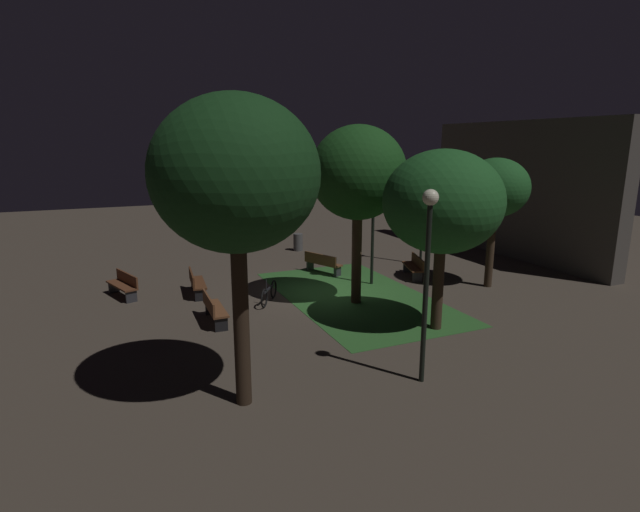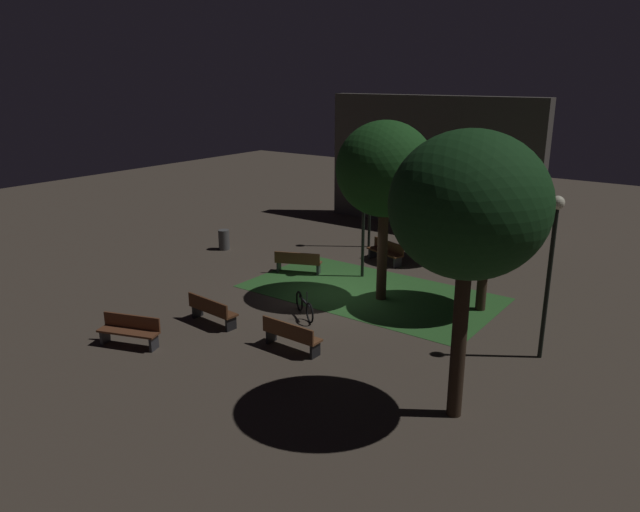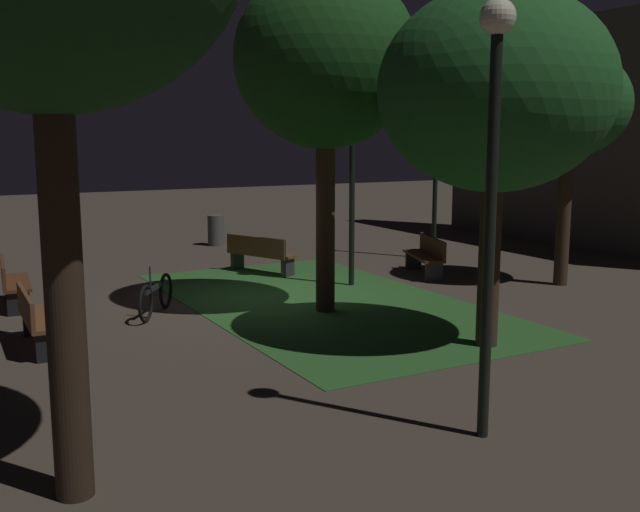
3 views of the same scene
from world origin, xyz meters
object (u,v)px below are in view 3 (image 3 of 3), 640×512
Objects in this scene: bench_back_row at (427,255)px; tree_near_wall at (496,91)px; bicycle at (156,296)px; bench_by_lamp at (12,281)px; lamp_post_plaza_east at (493,147)px; lamp_post_plaza_west at (352,143)px; tree_lawn_side at (569,106)px; bench_front_right at (36,317)px; bench_near_trees at (260,253)px; tree_right_canopy at (326,61)px; trash_bin at (216,230)px; lamp_post_near_wall at (437,129)px.

bench_back_row is 6.69m from tree_near_wall.
bicycle is (-4.35, -3.87, -3.47)m from tree_near_wall.
bicycle is (1.95, 2.18, -0.14)m from bench_by_lamp.
lamp_post_plaza_east is at bearing -41.86° from tree_near_wall.
tree_lawn_side is at bearing 62.29° from lamp_post_plaza_west.
tree_near_wall is at bearing 62.48° from bench_front_right.
bench_near_trees is (-4.02, 5.47, 0.00)m from bench_front_right.
tree_right_canopy is (-3.16, -1.07, 0.65)m from tree_near_wall.
tree_lawn_side reaches higher than trash_bin.
tree_near_wall is 12.36m from trash_bin.
bench_front_right is at bearing -61.36° from bicycle.
bicycle reaches higher than bench_by_lamp.
tree_lawn_side is at bearing 49.98° from bench_near_trees.
trash_bin reaches higher than bench_back_row.
bench_by_lamp is 8.33m from trash_bin.
lamp_post_plaza_east is (9.81, -1.78, 2.58)m from bench_near_trees.
bench_back_row is 7.23m from trash_bin.
bench_by_lamp is 0.37× the size of tree_lawn_side.
bench_front_right is 0.40× the size of lamp_post_plaza_east.
lamp_post_plaza_west is 3.04× the size of bicycle.
trash_bin is 0.60× the size of bicycle.
lamp_post_near_wall is (-3.77, 10.32, 2.88)m from bench_front_right.
lamp_post_plaza_east is (8.93, 3.69, 2.58)m from bench_by_lamp.
bench_back_row is 0.37× the size of lamp_post_near_wall.
bench_near_trees is at bearing 130.78° from bicycle.
lamp_post_near_wall reaches higher than tree_lawn_side.
lamp_post_plaza_east is 7.64m from bicycle.
lamp_post_near_wall is at bearing 148.35° from tree_near_wall.
tree_right_canopy is 2.82m from lamp_post_plaza_west.
bench_by_lamp is 7.11m from tree_right_canopy.
bench_by_lamp is at bearing 180.00° from bench_front_right.
bench_near_trees is 4.76m from trash_bin.
tree_right_canopy reaches higher than lamp_post_near_wall.
lamp_post_plaza_west is at bearing 105.18° from bench_front_right.
lamp_post_plaza_west is (2.23, 1.16, 2.56)m from bench_near_trees.
bench_by_lamp is 11.65m from tree_lawn_side.
tree_lawn_side is 0.81× the size of tree_right_canopy.
lamp_post_near_wall reaches higher than bench_back_row.
tree_near_wall reaches higher than bench_near_trees.
bench_front_right is 8.97m from bench_back_row.
tree_right_canopy is at bearing -6.82° from bench_near_trees.
bench_by_lamp is 5.54m from bench_near_trees.
tree_right_canopy reaches higher than bench_back_row.
lamp_post_near_wall is at bearing 145.26° from lamp_post_plaza_east.
lamp_post_plaza_east is at bearing 22.44° from bench_by_lamp.
lamp_post_plaza_west is 7.42m from trash_bin.
trash_bin is (-8.74, 6.17, -0.04)m from bench_front_right.
tree_right_canopy reaches higher than lamp_post_plaza_east.
bench_near_trees is 3.58m from lamp_post_plaza_west.
trash_bin is (-11.89, 0.12, -3.37)m from tree_near_wall.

